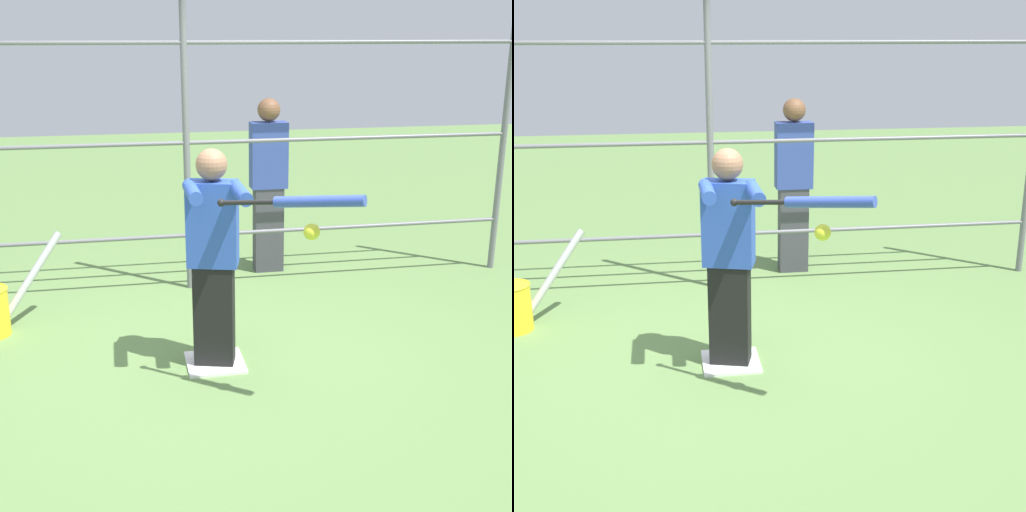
% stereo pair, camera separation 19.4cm
% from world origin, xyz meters
% --- Properties ---
extents(ground_plane, '(24.00, 24.00, 0.00)m').
position_xyz_m(ground_plane, '(0.00, 0.00, 0.00)').
color(ground_plane, '#608447').
extents(home_plate, '(0.40, 0.40, 0.02)m').
position_xyz_m(home_plate, '(0.00, 0.00, 0.01)').
color(home_plate, white).
rests_on(home_plate, ground).
extents(fence_backstop, '(6.02, 0.06, 2.64)m').
position_xyz_m(fence_backstop, '(0.00, -1.60, 1.32)').
color(fence_backstop, slate).
rests_on(fence_backstop, ground).
extents(batter, '(0.38, 0.58, 1.52)m').
position_xyz_m(batter, '(0.00, 0.02, 0.82)').
color(batter, black).
rests_on(batter, ground).
extents(baseball_bat_swinging, '(0.75, 0.60, 0.16)m').
position_xyz_m(baseball_bat_swinging, '(-0.43, 0.74, 1.32)').
color(baseball_bat_swinging, black).
extents(softball_in_flight, '(0.10, 0.10, 0.10)m').
position_xyz_m(softball_in_flight, '(-0.47, 0.76, 1.15)').
color(softball_in_flight, yellow).
extents(bystander_behind_fence, '(0.34, 0.21, 1.65)m').
position_xyz_m(bystander_behind_fence, '(-0.80, -1.96, 0.86)').
color(bystander_behind_fence, '#3F3F47').
rests_on(bystander_behind_fence, ground).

